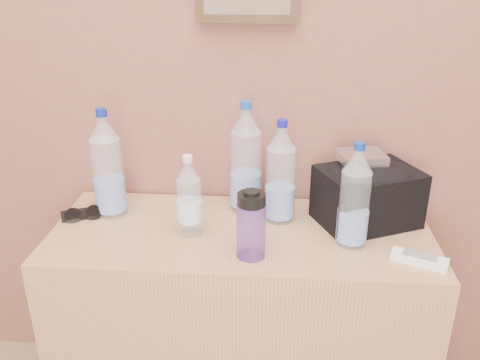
# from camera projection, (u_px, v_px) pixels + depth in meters

# --- Properties ---
(dresser) EXTENTS (1.13, 0.47, 0.71)m
(dresser) POSITION_uv_depth(u_px,v_px,m) (241.00, 326.00, 1.65)
(dresser) COLOR tan
(dresser) RESTS_ON ground
(pet_large_a) EXTENTS (0.09, 0.09, 0.34)m
(pet_large_a) POSITION_uv_depth(u_px,v_px,m) (108.00, 169.00, 1.56)
(pet_large_a) COLOR silver
(pet_large_a) RESTS_ON dresser
(pet_large_b) EXTENTS (0.10, 0.10, 0.35)m
(pet_large_b) POSITION_uv_depth(u_px,v_px,m) (246.00, 163.00, 1.59)
(pet_large_b) COLOR silver
(pet_large_b) RESTS_ON dresser
(pet_large_c) EXTENTS (0.09, 0.09, 0.32)m
(pet_large_c) POSITION_uv_depth(u_px,v_px,m) (280.00, 177.00, 1.52)
(pet_large_c) COLOR silver
(pet_large_c) RESTS_ON dresser
(pet_large_d) EXTENTS (0.08, 0.08, 0.30)m
(pet_large_d) POSITION_uv_depth(u_px,v_px,m) (354.00, 201.00, 1.39)
(pet_large_d) COLOR silver
(pet_large_d) RESTS_ON dresser
(pet_small) EXTENTS (0.07, 0.07, 0.24)m
(pet_small) POSITION_uv_depth(u_px,v_px,m) (189.00, 200.00, 1.45)
(pet_small) COLOR silver
(pet_small) RESTS_ON dresser
(nalgene_bottle) EXTENTS (0.08, 0.08, 0.19)m
(nalgene_bottle) POSITION_uv_depth(u_px,v_px,m) (251.00, 225.00, 1.35)
(nalgene_bottle) COLOR #633BA6
(nalgene_bottle) RESTS_ON dresser
(sunglasses) EXTENTS (0.14, 0.10, 0.03)m
(sunglasses) POSITION_uv_depth(u_px,v_px,m) (83.00, 214.00, 1.57)
(sunglasses) COLOR black
(sunglasses) RESTS_ON dresser
(ac_remote) EXTENTS (0.15, 0.10, 0.02)m
(ac_remote) POSITION_uv_depth(u_px,v_px,m) (419.00, 259.00, 1.35)
(ac_remote) COLOR silver
(ac_remote) RESTS_ON dresser
(toiletry_bag) EXTENTS (0.34, 0.30, 0.19)m
(toiletry_bag) POSITION_uv_depth(u_px,v_px,m) (368.00, 193.00, 1.53)
(toiletry_bag) COLOR black
(toiletry_bag) RESTS_ON dresser
(foil_packet) EXTENTS (0.15, 0.13, 0.03)m
(foil_packet) POSITION_uv_depth(u_px,v_px,m) (361.00, 157.00, 1.50)
(foil_packet) COLOR silver
(foil_packet) RESTS_ON toiletry_bag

